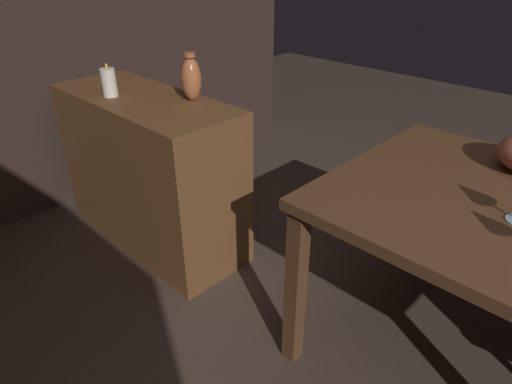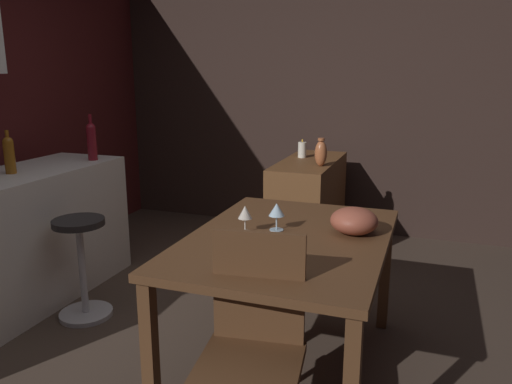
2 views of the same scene
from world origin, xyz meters
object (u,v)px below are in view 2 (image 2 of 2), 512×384
Objects in this scene: sideboard_cabinet at (308,208)px; wine_bottle_ruby at (92,140)px; wine_glass_left at (245,214)px; bar_stool at (82,265)px; pillar_candle_tall at (302,150)px; vase_copper at (321,153)px; wine_glass_right at (284,248)px; dining_table at (288,251)px; fruit_bowl at (354,221)px; chair_near_window at (253,343)px; wine_bottle_amber at (9,153)px; wine_glass_center at (277,210)px.

wine_bottle_ruby is (-0.97, 1.42, 0.64)m from sideboard_cabinet.
wine_glass_left is at bearing -177.04° from sideboard_cabinet.
bar_stool is 2.06m from pillar_candle_tall.
pillar_candle_tall is (1.87, 0.19, 0.04)m from wine_glass_left.
wine_glass_left is 1.53m from vase_copper.
sideboard_cabinet is 0.58m from vase_copper.
wine_glass_right is at bearing -167.20° from pillar_candle_tall.
wine_glass_right is at bearing -166.11° from dining_table.
pillar_candle_tall is at bearing -50.60° from wine_bottle_ruby.
bar_stool is at bearing 91.24° from fruit_bowl.
chair_near_window is (-0.63, -0.04, -0.16)m from dining_table.
sideboard_cabinet is 1.68× the size of bar_stool.
wine_glass_left is at bearing 37.03° from wine_glass_right.
vase_copper is at bearing -1.97° from wine_glass_left.
wine_glass_left is (0.61, 0.27, 0.34)m from chair_near_window.
wine_bottle_ruby is (0.76, 1.74, 0.39)m from dining_table.
pillar_candle_tall is 0.72× the size of vase_copper.
sideboard_cabinet is at bearing 2.96° from wine_glass_left.
bar_stool is 0.87m from wine_bottle_amber.
wine_bottle_ruby is 2.14× the size of pillar_candle_tall.
sideboard_cabinet reaches higher than bar_stool.
wine_bottle_ruby reaches higher than wine_glass_center.
vase_copper is (1.98, 0.29, 0.07)m from wine_glass_right.
fruit_bowl reaches higher than sideboard_cabinet.
wine_glass_left is 1.88m from pillar_candle_tall.
sideboard_cabinet is (1.73, 0.32, -0.25)m from dining_table.
wine_glass_left is (-1.75, -0.09, 0.43)m from sideboard_cabinet.
wine_bottle_amber is at bearing 134.26° from sideboard_cabinet.
pillar_candle_tall reaches higher than wine_glass_right.
dining_table is 6.16× the size of vase_copper.
wine_bottle_amber reaches higher than pillar_candle_tall.
wine_glass_right is at bearing -159.76° from wine_glass_center.
pillar_candle_tall is (1.69, -1.51, -0.14)m from wine_bottle_amber.
dining_table is at bearing -173.45° from vase_copper.
bar_stool is at bearing 84.94° from dining_table.
wine_glass_center is at bearing 47.50° from dining_table.
fruit_bowl is at bearing -90.17° from wine_bottle_amber.
wine_bottle_ruby reaches higher than fruit_bowl.
pillar_candle_tall is at bearing 34.95° from vase_copper.
pillar_candle_tall reaches higher than sideboard_cabinet.
vase_copper reaches higher than bar_stool.
wine_bottle_amber is at bearing 138.11° from pillar_candle_tall.
wine_glass_left reaches higher than bar_stool.
bar_stool is (-1.61, 1.07, -0.06)m from sideboard_cabinet.
wine_bottle_amber is (0.18, 1.70, 0.19)m from wine_glass_left.
fruit_bowl is 1.44m from vase_copper.
bar_stool is 1.27m from wine_glass_left.
dining_table is 0.22m from wine_glass_center.
bar_stool is at bearing -94.59° from wine_bottle_amber.
vase_copper reaches higher than sideboard_cabinet.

